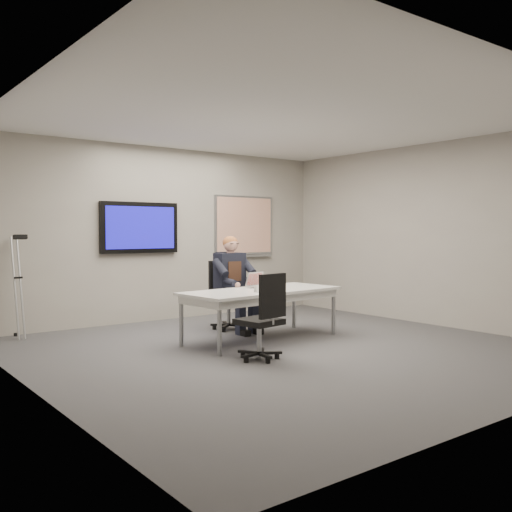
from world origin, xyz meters
TOP-DOWN VIEW (x-y plane):
  - floor at (0.00, 0.00)m, footprint 6.00×6.00m
  - ceiling at (0.00, 0.00)m, footprint 6.00×6.00m
  - wall_back at (0.00, 3.00)m, footprint 6.00×0.02m
  - wall_left at (-3.00, 0.00)m, footprint 0.02×6.00m
  - wall_right at (3.00, 0.00)m, footprint 0.02×6.00m
  - conference_table at (0.13, 0.64)m, footprint 2.26×1.10m
  - tv_display at (-0.50, 2.95)m, footprint 1.30×0.09m
  - whiteboard at (1.55, 2.97)m, footprint 1.25×0.08m
  - office_chair_far at (0.24, 1.62)m, footprint 0.48×0.48m
  - office_chair_near at (-0.59, -0.29)m, footprint 0.53×0.53m
  - seated_person at (0.24, 1.37)m, footprint 0.42×0.73m
  - crutch at (-2.39, 2.76)m, footprint 0.20×0.73m
  - laptop at (0.22, 0.84)m, footprint 0.33×0.33m
  - name_tent at (-0.05, 0.37)m, footprint 0.24×0.13m
  - pen at (0.20, 0.31)m, footprint 0.02×0.14m

SIDE VIEW (x-z plane):
  - floor at x=0.00m, z-range -0.01..0.01m
  - office_chair_near at x=-0.59m, z-range -0.18..0.80m
  - office_chair_far at x=0.24m, z-range -0.19..0.82m
  - seated_person at x=0.24m, z-range -0.13..1.24m
  - conference_table at x=0.13m, z-range 0.26..0.93m
  - pen at x=0.20m, z-range 0.68..0.69m
  - crutch at x=-2.39m, z-range -0.03..1.46m
  - name_tent at x=-0.05m, z-range 0.67..0.77m
  - laptop at x=0.22m, z-range 0.62..0.83m
  - wall_back at x=0.00m, z-range 0.00..2.80m
  - wall_left at x=-3.00m, z-range 0.00..2.80m
  - wall_right at x=3.00m, z-range 0.00..2.80m
  - tv_display at x=-0.50m, z-range 1.10..1.90m
  - whiteboard at x=1.55m, z-range 0.98..2.08m
  - ceiling at x=0.00m, z-range 2.79..2.81m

